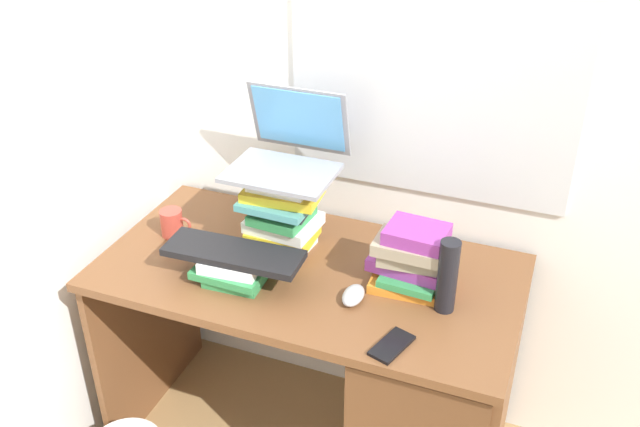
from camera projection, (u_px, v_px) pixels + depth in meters
name	position (u px, v px, depth m)	size (l,w,h in m)	color
wall_back	(354.00, 67.00, 2.22)	(6.00, 0.06, 2.60)	white
wall_left	(77.00, 76.00, 2.16)	(0.05, 6.00, 2.60)	silver
desk	(402.00, 386.00, 2.24)	(1.30, 0.68, 0.77)	brown
book_stack_tall	(282.00, 213.00, 2.24)	(0.25, 0.21, 0.26)	white
book_stack_keyboard_riser	(235.00, 267.00, 2.12)	(0.22, 0.19, 0.08)	#338C4C
book_stack_side	(413.00, 259.00, 2.06)	(0.26, 0.18, 0.21)	orange
laptop	(289.00, 150.00, 2.19)	(0.33, 0.31, 0.24)	gray
keyboard	(233.00, 253.00, 2.09)	(0.42, 0.14, 0.02)	black
computer_mouse	(353.00, 295.00, 2.04)	(0.06, 0.10, 0.04)	#A5A8AD
mug	(172.00, 223.00, 2.33)	(0.11, 0.07, 0.09)	#B23F33
water_bottle	(447.00, 276.00, 1.96)	(0.06, 0.06, 0.23)	black
cell_phone	(392.00, 345.00, 1.87)	(0.07, 0.14, 0.01)	black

